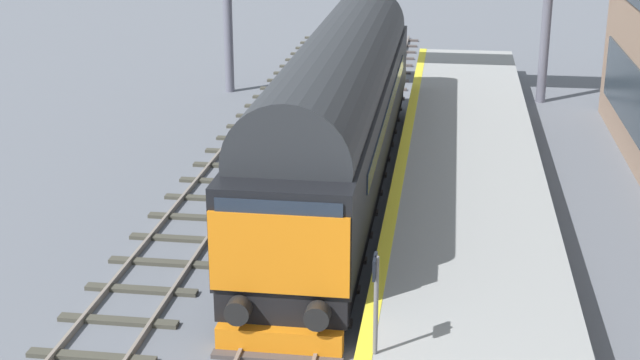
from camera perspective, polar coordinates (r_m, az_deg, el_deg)
ground_plane at (r=21.28m, az=-0.68°, el=-5.73°), size 140.00×140.00×0.00m
track_main at (r=21.26m, az=-0.68°, el=-5.59°), size 2.50×60.00×0.15m
track_adjacent_west at (r=22.01m, az=-9.69°, el=-4.98°), size 2.50×60.00×0.15m
station_platform at (r=20.87m, az=9.16°, el=-4.99°), size 4.00×44.00×1.01m
diesel_locomotive at (r=25.67m, az=1.20°, el=4.51°), size 2.74×18.79×4.68m
platform_number_sign at (r=15.47m, az=3.42°, el=-6.70°), size 0.10×0.44×1.78m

